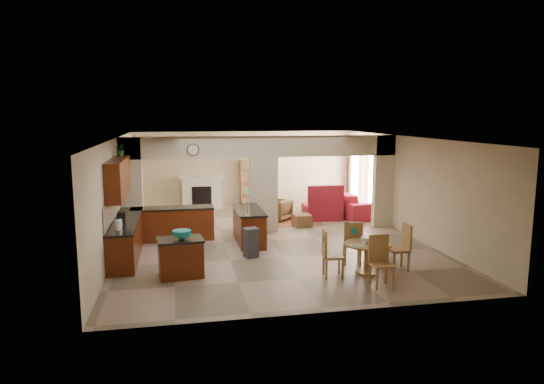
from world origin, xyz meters
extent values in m
plane|color=gray|center=(0.00, 0.00, 0.00)|extent=(10.00, 10.00, 0.00)
plane|color=white|center=(0.00, 0.00, 2.80)|extent=(10.00, 10.00, 0.00)
plane|color=beige|center=(0.00, 5.00, 1.40)|extent=(8.00, 0.00, 8.00)
plane|color=beige|center=(0.00, -5.00, 1.40)|extent=(8.00, 0.00, 8.00)
plane|color=beige|center=(-4.00, 0.00, 1.40)|extent=(0.00, 10.00, 10.00)
plane|color=beige|center=(4.00, 0.00, 1.40)|extent=(0.00, 10.00, 10.00)
cube|color=beige|center=(-3.70, 1.00, 1.40)|extent=(0.60, 0.25, 2.80)
cube|color=beige|center=(0.00, 1.00, 1.10)|extent=(0.80, 0.25, 2.20)
cube|color=beige|center=(3.70, 1.00, 1.40)|extent=(0.60, 0.25, 2.80)
cube|color=beige|center=(0.00, 1.00, 2.50)|extent=(8.00, 0.25, 0.60)
cube|color=#441307|center=(-3.70, -0.80, 0.43)|extent=(0.60, 3.20, 0.86)
cube|color=black|center=(-3.70, -0.80, 0.89)|extent=(0.62, 3.22, 0.05)
cube|color=tan|center=(-3.98, -0.80, 1.20)|extent=(0.02, 3.20, 0.55)
cube|color=#441307|center=(-2.60, 0.57, 0.43)|extent=(2.20, 0.60, 0.86)
cube|color=black|center=(-2.60, 0.57, 0.89)|extent=(2.22, 0.62, 0.05)
cube|color=#441307|center=(-3.82, -0.80, 1.92)|extent=(0.35, 2.40, 0.90)
cube|color=#441307|center=(-0.60, -0.10, 0.43)|extent=(0.65, 1.80, 0.86)
cube|color=black|center=(-0.60, -0.10, 0.89)|extent=(0.70, 1.85, 0.05)
cube|color=silver|center=(-0.60, -0.95, 0.42)|extent=(0.58, 0.04, 0.70)
cylinder|color=#512D1B|center=(-2.00, 0.85, 2.45)|extent=(0.34, 0.03, 0.34)
cube|color=brown|center=(1.20, 2.10, 0.01)|extent=(1.60, 1.30, 0.01)
cube|color=silver|center=(-1.60, 4.84, 0.55)|extent=(1.40, 0.28, 1.10)
cube|color=black|center=(-1.60, 4.70, 0.50)|extent=(0.70, 0.04, 0.70)
cube|color=silver|center=(-1.60, 4.82, 1.15)|extent=(1.60, 0.35, 0.10)
cube|color=#965934|center=(0.35, 4.82, 0.90)|extent=(1.00, 0.32, 1.80)
cube|color=white|center=(3.97, 2.30, 1.20)|extent=(0.02, 0.90, 1.90)
cube|color=white|center=(3.97, 4.00, 1.20)|extent=(0.02, 0.90, 1.90)
cube|color=white|center=(3.97, 3.15, 1.05)|extent=(0.02, 0.70, 2.10)
cube|color=#47261C|center=(3.93, 1.70, 1.20)|extent=(0.10, 0.28, 2.30)
cube|color=#47261C|center=(3.93, 2.90, 1.20)|extent=(0.10, 0.28, 2.30)
cube|color=#47261C|center=(3.93, 3.40, 1.20)|extent=(0.10, 0.28, 2.30)
cube|color=#47261C|center=(3.93, 4.60, 1.20)|extent=(0.10, 0.28, 2.30)
cylinder|color=white|center=(1.50, 3.00, 2.56)|extent=(1.00, 1.00, 0.10)
cube|color=#441307|center=(-2.43, -2.58, 0.39)|extent=(0.96, 0.72, 0.77)
cube|color=black|center=(-2.43, -2.58, 0.80)|extent=(1.02, 0.78, 0.05)
cylinder|color=teal|center=(-2.39, -2.60, 0.92)|extent=(0.39, 0.39, 0.18)
cube|color=#323235|center=(-0.75, -1.47, 0.33)|extent=(0.38, 0.35, 0.66)
cylinder|color=#965934|center=(1.52, -3.17, 0.66)|extent=(0.99, 0.99, 0.04)
cylinder|color=#965934|center=(1.52, -3.17, 0.34)|extent=(0.14, 0.14, 0.64)
cylinder|color=#965934|center=(1.52, -3.17, 0.03)|extent=(0.51, 0.51, 0.05)
cylinder|color=#87B927|center=(1.51, -3.14, 0.75)|extent=(0.27, 0.27, 0.14)
imported|color=maroon|center=(3.30, 2.99, 0.41)|extent=(2.96, 1.50, 0.82)
cube|color=maroon|center=(2.21, 2.40, 0.23)|extent=(1.17, 0.96, 0.47)
imported|color=maroon|center=(0.74, 2.49, 0.34)|extent=(1.04, 1.04, 0.68)
cube|color=maroon|center=(1.28, 1.46, 0.19)|extent=(0.55, 0.55, 0.37)
imported|color=#195416|center=(-3.82, -0.04, 2.54)|extent=(0.36, 0.34, 0.34)
cube|color=#965934|center=(1.45, -2.43, 0.45)|extent=(0.51, 0.51, 0.05)
cube|color=#965934|center=(1.66, -2.30, 0.22)|extent=(0.04, 0.04, 0.44)
cube|color=#965934|center=(1.33, -2.22, 0.22)|extent=(0.04, 0.04, 0.44)
cube|color=#965934|center=(1.58, -2.63, 0.22)|extent=(0.04, 0.04, 0.44)
cube|color=#965934|center=(1.25, -2.55, 0.22)|extent=(0.04, 0.04, 0.44)
cube|color=#965934|center=(1.41, -2.61, 0.75)|extent=(0.42, 0.14, 0.55)
cube|color=teal|center=(1.40, -2.64, 0.82)|extent=(0.14, 0.04, 0.14)
cube|color=#965934|center=(2.30, -3.04, 0.45)|extent=(0.42, 0.42, 0.05)
cube|color=#965934|center=(2.13, -2.87, 0.22)|extent=(0.04, 0.04, 0.44)
cube|color=#965934|center=(2.13, -3.21, 0.22)|extent=(0.04, 0.04, 0.44)
cube|color=#965934|center=(2.47, -2.87, 0.22)|extent=(0.04, 0.04, 0.44)
cube|color=#965934|center=(2.47, -3.21, 0.22)|extent=(0.04, 0.04, 0.44)
cube|color=#965934|center=(2.49, -3.04, 0.75)|extent=(0.04, 0.42, 0.55)
cube|color=teal|center=(2.51, -3.04, 0.82)|extent=(0.01, 0.14, 0.14)
cube|color=#965934|center=(1.50, -3.99, 0.45)|extent=(0.42, 0.42, 0.05)
cube|color=#965934|center=(1.33, -4.16, 0.22)|extent=(0.04, 0.04, 0.44)
cube|color=#965934|center=(1.67, -4.16, 0.22)|extent=(0.04, 0.04, 0.44)
cube|color=#965934|center=(1.33, -3.82, 0.22)|extent=(0.04, 0.04, 0.44)
cube|color=#965934|center=(1.67, -3.82, 0.22)|extent=(0.04, 0.04, 0.44)
cube|color=#965934|center=(1.50, -3.80, 0.75)|extent=(0.42, 0.04, 0.55)
cube|color=teal|center=(1.50, -3.77, 0.82)|extent=(0.14, 0.01, 0.14)
cube|color=#965934|center=(0.73, -3.24, 0.45)|extent=(0.47, 0.47, 0.05)
cube|color=#965934|center=(0.88, -3.43, 0.22)|extent=(0.04, 0.04, 0.44)
cube|color=#965934|center=(0.92, -3.09, 0.22)|extent=(0.04, 0.04, 0.44)
cube|color=#965934|center=(0.54, -3.38, 0.22)|extent=(0.04, 0.04, 0.44)
cube|color=#965934|center=(0.58, -3.05, 0.22)|extent=(0.04, 0.04, 0.44)
cube|color=#965934|center=(0.54, -3.21, 0.75)|extent=(0.09, 0.42, 0.55)
cube|color=teal|center=(0.51, -3.21, 0.82)|extent=(0.03, 0.14, 0.14)
camera|label=1|loc=(-2.45, -12.67, 3.41)|focal=32.00mm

